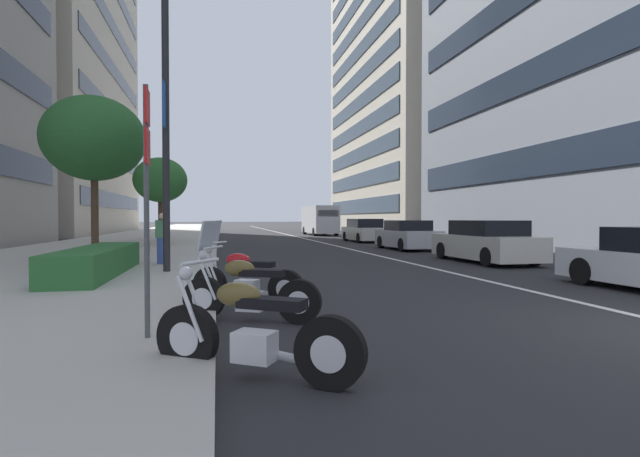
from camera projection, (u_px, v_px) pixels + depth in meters
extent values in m
cube|color=#B2ADA3|center=(148.00, 239.00, 32.96)|extent=(160.00, 9.32, 0.15)
cube|color=silver|center=(294.00, 236.00, 40.18)|extent=(110.00, 0.16, 0.01)
cylinder|color=black|center=(187.00, 338.00, 4.72)|extent=(0.46, 0.62, 0.66)
cylinder|color=silver|center=(187.00, 338.00, 4.72)|extent=(0.29, 0.35, 0.33)
cylinder|color=black|center=(330.00, 353.00, 4.20)|extent=(0.46, 0.62, 0.66)
cylinder|color=silver|center=(330.00, 353.00, 4.20)|extent=(0.29, 0.35, 0.33)
cube|color=silver|center=(255.00, 346.00, 4.46)|extent=(0.42, 0.46, 0.28)
cube|color=black|center=(272.00, 303.00, 4.39)|extent=(0.53, 0.66, 0.10)
ellipsoid|color=brown|center=(239.00, 295.00, 4.51)|extent=(0.45, 0.52, 0.24)
cylinder|color=silver|center=(190.00, 309.00, 4.62)|extent=(0.21, 0.29, 0.64)
cylinder|color=silver|center=(198.00, 306.00, 4.75)|extent=(0.21, 0.29, 0.64)
cylinder|color=silver|center=(201.00, 262.00, 4.65)|extent=(0.52, 0.35, 0.04)
sphere|color=silver|center=(185.00, 273.00, 4.71)|extent=(0.14, 0.14, 0.14)
cylinder|color=silver|center=(288.00, 358.00, 4.50)|extent=(0.45, 0.63, 0.16)
cylinder|color=black|center=(204.00, 298.00, 7.11)|extent=(0.37, 0.63, 0.64)
cylinder|color=silver|center=(204.00, 298.00, 7.11)|extent=(0.25, 0.35, 0.32)
cylinder|color=black|center=(299.00, 302.00, 6.80)|extent=(0.37, 0.63, 0.64)
cylinder|color=silver|center=(299.00, 302.00, 6.80)|extent=(0.25, 0.35, 0.32)
cube|color=silver|center=(251.00, 301.00, 6.96)|extent=(0.39, 0.45, 0.28)
cube|color=black|center=(262.00, 273.00, 6.91)|extent=(0.46, 0.67, 0.10)
ellipsoid|color=brown|center=(239.00, 268.00, 6.98)|extent=(0.41, 0.52, 0.24)
cylinder|color=silver|center=(207.00, 278.00, 7.02)|extent=(0.17, 0.31, 0.64)
cylinder|color=silver|center=(211.00, 277.00, 7.16)|extent=(0.17, 0.31, 0.64)
cylinder|color=silver|center=(214.00, 248.00, 7.06)|extent=(0.56, 0.28, 0.04)
sphere|color=silver|center=(202.00, 255.00, 7.10)|extent=(0.14, 0.14, 0.14)
cube|color=#B2BCC6|center=(207.00, 235.00, 7.08)|extent=(0.45, 0.29, 0.44)
cylinder|color=silver|center=(272.00, 308.00, 7.04)|extent=(0.36, 0.66, 0.16)
cylinder|color=black|center=(210.00, 285.00, 8.54)|extent=(0.44, 0.61, 0.64)
cylinder|color=silver|center=(210.00, 285.00, 8.54)|extent=(0.28, 0.34, 0.32)
cylinder|color=black|center=(286.00, 289.00, 8.05)|extent=(0.44, 0.61, 0.64)
cylinder|color=silver|center=(286.00, 289.00, 8.05)|extent=(0.28, 0.34, 0.32)
cube|color=silver|center=(247.00, 288.00, 8.29)|extent=(0.42, 0.46, 0.28)
cube|color=black|center=(256.00, 264.00, 8.22)|extent=(0.52, 0.66, 0.10)
ellipsoid|color=#AD1116|center=(238.00, 260.00, 8.34)|extent=(0.45, 0.52, 0.24)
cylinder|color=silver|center=(212.00, 268.00, 8.44)|extent=(0.20, 0.29, 0.64)
cylinder|color=silver|center=(216.00, 268.00, 8.57)|extent=(0.20, 0.29, 0.64)
cylinder|color=silver|center=(218.00, 243.00, 8.47)|extent=(0.53, 0.34, 0.04)
sphere|color=silver|center=(209.00, 249.00, 8.53)|extent=(0.14, 0.14, 0.14)
cube|color=#B2BCC6|center=(213.00, 232.00, 8.50)|extent=(0.44, 0.33, 0.44)
cylinder|color=silver|center=(265.00, 294.00, 8.34)|extent=(0.44, 0.63, 0.16)
cylinder|color=black|center=(583.00, 271.00, 10.81)|extent=(0.63, 0.24, 0.62)
cube|color=beige|center=(485.00, 246.00, 16.43)|extent=(4.58, 1.82, 0.78)
cube|color=black|center=(487.00, 228.00, 16.27)|extent=(2.43, 1.66, 0.51)
cylinder|color=black|center=(443.00, 251.00, 17.73)|extent=(0.62, 0.22, 0.62)
cylinder|color=black|center=(482.00, 250.00, 18.08)|extent=(0.62, 0.22, 0.62)
cylinder|color=black|center=(488.00, 257.00, 14.78)|extent=(0.62, 0.22, 0.62)
cylinder|color=black|center=(534.00, 256.00, 15.14)|extent=(0.62, 0.22, 0.62)
cube|color=#B7B7BC|center=(407.00, 238.00, 23.02)|extent=(4.15, 1.92, 0.78)
cube|color=black|center=(408.00, 225.00, 22.98)|extent=(1.98, 1.74, 0.48)
cylinder|color=black|center=(381.00, 242.00, 24.16)|extent=(0.62, 0.23, 0.62)
cylinder|color=black|center=(412.00, 242.00, 24.54)|extent=(0.62, 0.23, 0.62)
cylinder|color=black|center=(402.00, 245.00, 21.51)|extent=(0.62, 0.23, 0.62)
cylinder|color=black|center=(437.00, 244.00, 21.90)|extent=(0.62, 0.23, 0.62)
cube|color=beige|center=(364.00, 233.00, 30.74)|extent=(4.51, 1.92, 0.78)
cube|color=black|center=(365.00, 223.00, 30.72)|extent=(2.46, 1.73, 0.55)
cylinder|color=black|center=(346.00, 236.00, 31.99)|extent=(0.62, 0.23, 0.62)
cylinder|color=black|center=(369.00, 236.00, 32.38)|extent=(0.62, 0.23, 0.62)
cylinder|color=black|center=(359.00, 238.00, 29.12)|extent=(0.62, 0.23, 0.62)
cylinder|color=black|center=(385.00, 238.00, 29.51)|extent=(0.62, 0.23, 0.62)
cube|color=silver|center=(320.00, 219.00, 42.78)|extent=(5.96, 2.30, 2.38)
cube|color=black|center=(328.00, 213.00, 39.93)|extent=(0.10, 1.78, 0.56)
cylinder|color=black|center=(305.00, 231.00, 44.51)|extent=(0.73, 0.28, 0.72)
cylinder|color=black|center=(325.00, 230.00, 44.98)|extent=(0.73, 0.28, 0.72)
cylinder|color=black|center=(315.00, 232.00, 40.62)|extent=(0.73, 0.28, 0.72)
cylinder|color=black|center=(336.00, 232.00, 41.09)|extent=(0.73, 0.28, 0.72)
cylinder|color=#47494C|center=(147.00, 212.00, 5.41)|extent=(0.06, 0.06, 2.88)
cube|color=red|center=(147.00, 107.00, 5.39)|extent=(0.32, 0.02, 0.40)
cube|color=red|center=(147.00, 147.00, 5.40)|extent=(0.32, 0.02, 0.40)
cylinder|color=#232326|center=(166.00, 102.00, 12.13)|extent=(0.18, 0.18, 8.68)
cube|color=#194C99|center=(164.00, 105.00, 11.79)|extent=(0.56, 0.03, 1.10)
cube|color=#194C99|center=(167.00, 111.00, 12.48)|extent=(0.56, 0.03, 1.10)
cube|color=#28602D|center=(97.00, 261.00, 11.54)|extent=(5.46, 1.10, 0.65)
cylinder|color=#473323|center=(95.00, 219.00, 14.76)|extent=(0.22, 0.22, 2.68)
ellipsoid|color=#265B28|center=(94.00, 139.00, 14.70)|extent=(3.06, 3.06, 2.60)
cylinder|color=#473323|center=(161.00, 222.00, 24.93)|extent=(0.22, 0.22, 2.34)
ellipsoid|color=#2D6B2D|center=(160.00, 180.00, 24.88)|extent=(2.74, 2.74, 2.33)
cylinder|color=#473323|center=(160.00, 217.00, 30.36)|extent=(0.22, 0.22, 2.91)
ellipsoid|color=#265B28|center=(160.00, 177.00, 30.31)|extent=(2.81, 2.81, 2.39)
cube|color=#33478C|center=(163.00, 251.00, 14.18)|extent=(0.29, 0.36, 0.78)
cube|color=#3F724C|center=(163.00, 229.00, 14.17)|extent=(0.32, 0.44, 0.53)
sphere|color=tan|center=(162.00, 216.00, 14.16)|extent=(0.21, 0.21, 0.21)
cube|color=#232D3D|center=(530.00, 162.00, 22.82)|extent=(22.56, 0.08, 1.50)
cube|color=#232D3D|center=(531.00, 75.00, 22.73)|extent=(22.56, 0.08, 1.50)
cube|color=beige|center=(438.00, 73.00, 52.06)|extent=(25.44, 18.03, 34.78)
cube|color=#384756|center=(359.00, 206.00, 50.46)|extent=(22.89, 0.08, 1.50)
cube|color=#384756|center=(359.00, 181.00, 50.40)|extent=(22.89, 0.08, 1.50)
cube|color=#384756|center=(359.00, 155.00, 50.34)|extent=(22.89, 0.08, 1.50)
cube|color=#384756|center=(359.00, 129.00, 50.28)|extent=(22.89, 0.08, 1.50)
cube|color=#384756|center=(359.00, 103.00, 50.22)|extent=(22.89, 0.08, 1.50)
cube|color=#384756|center=(359.00, 77.00, 50.16)|extent=(22.89, 0.08, 1.50)
cube|color=#384756|center=(359.00, 51.00, 50.10)|extent=(22.89, 0.08, 1.50)
cube|color=#384756|center=(359.00, 25.00, 50.04)|extent=(22.89, 0.08, 1.50)
cube|color=beige|center=(25.00, 26.00, 47.63)|extent=(29.84, 16.75, 41.47)
cube|color=#2D3842|center=(116.00, 201.00, 49.79)|extent=(26.86, 0.08, 1.50)
cube|color=#2D3842|center=(116.00, 158.00, 49.69)|extent=(26.86, 0.08, 1.50)
cube|color=#2D3842|center=(115.00, 115.00, 49.60)|extent=(26.86, 0.08, 1.50)
cube|color=#2D3842|center=(115.00, 72.00, 49.50)|extent=(26.86, 0.08, 1.50)
cube|color=#2D3842|center=(115.00, 29.00, 49.40)|extent=(26.86, 0.08, 1.50)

